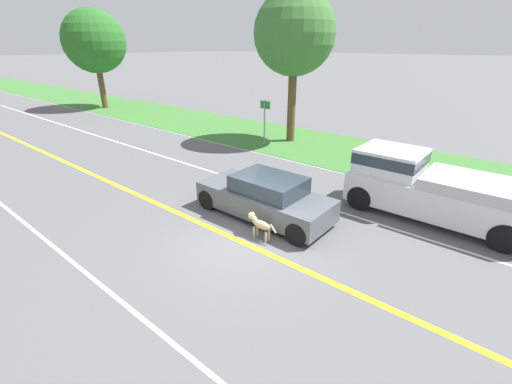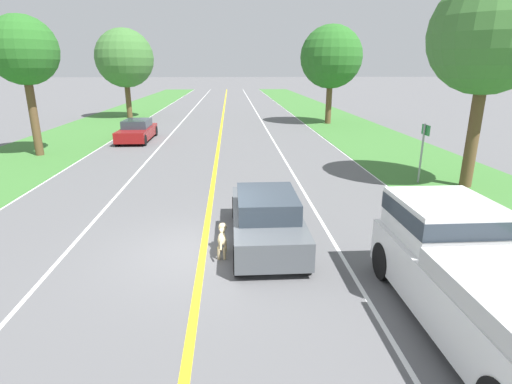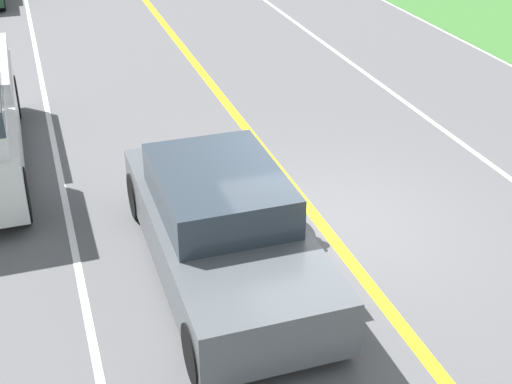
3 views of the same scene
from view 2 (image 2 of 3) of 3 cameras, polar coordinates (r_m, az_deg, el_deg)
name	(u,v)px [view 2 (image 2 of 3)]	position (r m, az deg, el deg)	size (l,w,h in m)	color
ground_plane	(203,252)	(10.46, -7.57, -8.44)	(400.00, 400.00, 0.00)	#5B5B5E
centre_divider_line	(203,251)	(10.46, -7.57, -8.42)	(0.18, 160.00, 0.01)	yellow
lane_edge_line_right	(466,244)	(12.15, 27.77, -6.63)	(0.14, 160.00, 0.01)	white
lane_dash_same_dir	(337,248)	(10.78, 11.50, -7.82)	(0.10, 160.00, 0.01)	white
lane_dash_oncoming	(64,255)	(11.28, -25.79, -8.14)	(0.10, 160.00, 0.01)	white
ego_car	(266,218)	(10.73, 1.48, -3.78)	(1.81, 4.46, 1.41)	#51565B
dog	(222,237)	(10.11, -4.87, -6.43)	(0.24, 1.12, 0.74)	#D1B784
pickup_truck	(475,276)	(8.18, 28.86, -10.43)	(2.09, 5.23, 2.00)	silver
oncoming_car	(137,131)	(27.18, -16.63, 8.39)	(1.85, 4.64, 1.32)	maroon
roadside_tree_right_near	(489,36)	(17.34, 30.36, 18.73)	(4.23, 4.23, 7.77)	brown
roadside_tree_right_far	(331,57)	(34.39, 10.69, 18.41)	(4.97, 4.97, 7.84)	brown
roadside_tree_left_near	(23,51)	(24.10, -30.32, 16.95)	(3.41, 3.41, 7.07)	brown
roadside_tree_left_far	(125,58)	(39.81, -18.27, 17.68)	(5.18, 5.18, 7.94)	brown
street_sign	(423,146)	(17.33, 22.74, 6.06)	(0.11, 0.64, 2.43)	gray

